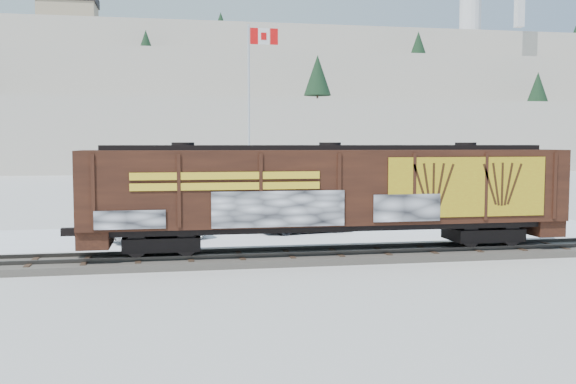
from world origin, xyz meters
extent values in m
plane|color=white|center=(0.00, 0.00, 0.00)|extent=(500.00, 500.00, 0.00)
cube|color=#59544C|center=(0.00, 0.00, 0.14)|extent=(50.00, 3.40, 0.28)
cube|color=#33302D|center=(0.00, -0.72, 0.35)|extent=(50.00, 0.10, 0.15)
cube|color=#33302D|center=(0.00, 0.72, 0.35)|extent=(50.00, 0.10, 0.15)
cube|color=white|center=(0.00, 7.50, 0.01)|extent=(40.00, 8.00, 0.03)
cube|color=white|center=(0.00, 95.00, 6.00)|extent=(360.00, 40.00, 12.00)
cube|color=white|center=(0.00, 125.00, 12.00)|extent=(360.00, 40.00, 24.00)
cube|color=white|center=(0.00, 160.00, 17.50)|extent=(360.00, 50.00, 35.00)
cone|color=black|center=(22.00, 90.00, 17.31)|extent=(5.04, 5.04, 7.38)
cone|color=black|center=(70.00, 96.00, 16.43)|extent=(4.20, 4.20, 6.15)
cone|color=black|center=(-10.00, 128.00, 28.13)|extent=(3.92, 3.92, 5.74)
cone|color=black|center=(55.00, 124.00, 28.72)|extent=(4.48, 4.48, 6.56)
cone|color=black|center=(10.00, 162.00, 39.43)|extent=(4.20, 4.20, 6.15)
cube|color=tan|center=(-32.00, 162.00, 39.00)|extent=(15.00, 12.00, 8.00)
cube|color=black|center=(-32.00, 162.00, 44.20)|extent=(15.75, 12.60, 2.40)
cube|color=black|center=(-5.12, 0.00, 0.88)|extent=(3.00, 2.00, 0.90)
cube|color=black|center=(8.68, 0.00, 0.88)|extent=(3.00, 2.00, 0.90)
cylinder|color=black|center=(-6.07, -0.78, 0.88)|extent=(0.90, 0.12, 0.90)
cube|color=black|center=(1.78, 0.00, 1.41)|extent=(20.05, 2.40, 0.25)
cube|color=#391A0F|center=(1.78, 0.00, 3.04)|extent=(20.05, 3.00, 3.01)
cube|color=black|center=(1.78, 0.00, 4.64)|extent=(18.45, 0.90, 0.20)
cube|color=gold|center=(7.19, -1.54, 3.04)|extent=(6.82, 0.03, 2.44)
cube|color=gold|center=(-2.63, -1.54, 3.39)|extent=(7.22, 0.02, 0.70)
cube|color=white|center=(-0.63, -1.55, 2.28)|extent=(5.21, 0.03, 1.40)
cylinder|color=silver|center=(0.10, 14.04, 0.10)|extent=(0.90, 0.90, 0.20)
cylinder|color=silver|center=(0.10, 14.04, 6.06)|extent=(0.14, 0.14, 12.13)
cube|color=red|center=(0.45, 14.04, 11.43)|extent=(0.50, 0.07, 1.00)
cube|color=white|center=(1.05, 14.04, 11.43)|extent=(0.70, 0.09, 1.00)
cube|color=red|center=(1.70, 14.04, 11.43)|extent=(0.50, 0.07, 1.00)
imported|color=silver|center=(-5.30, 6.10, 0.88)|extent=(5.36, 3.67, 1.69)
imported|color=silver|center=(3.00, 8.26, 0.77)|extent=(4.56, 1.78, 1.48)
imported|color=#22242A|center=(2.42, 7.82, 0.79)|extent=(5.59, 3.13, 1.53)
camera|label=1|loc=(-4.73, -25.84, 4.81)|focal=40.00mm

